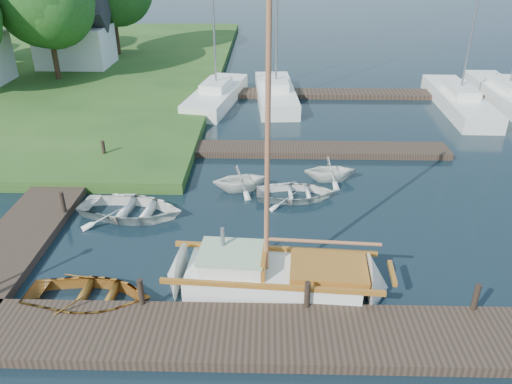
{
  "coord_description": "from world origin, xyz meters",
  "views": [
    {
      "loc": [
        0.38,
        -15.67,
        9.3
      ],
      "look_at": [
        0.0,
        0.0,
        1.2
      ],
      "focal_mm": 35.0,
      "sensor_mm": 36.0,
      "label": 1
    }
  ],
  "objects_px": {
    "mooring_post_3": "(476,297)",
    "mooring_post_5": "(104,149)",
    "mooring_post_2": "(307,294)",
    "house_c": "(74,37)",
    "dinghy": "(88,293)",
    "marina_boat_1": "(276,92)",
    "mooring_post_4": "(63,202)",
    "marina_boat_5": "(507,94)",
    "marina_boat_0": "(216,94)",
    "tender_b": "(240,177)",
    "tender_d": "(331,168)",
    "mooring_post_1": "(141,292)",
    "tender_c": "(296,191)",
    "sailboat": "(278,278)",
    "tender_a": "(131,206)",
    "marina_boat_4": "(459,99)"
  },
  "relations": [
    {
      "from": "mooring_post_3",
      "to": "marina_boat_0",
      "type": "distance_m",
      "value": 21.24
    },
    {
      "from": "mooring_post_1",
      "to": "mooring_post_5",
      "type": "relative_size",
      "value": 1.0
    },
    {
      "from": "marina_boat_4",
      "to": "tender_b",
      "type": "bearing_deg",
      "value": 133.43
    },
    {
      "from": "tender_d",
      "to": "marina_boat_1",
      "type": "relative_size",
      "value": 0.2
    },
    {
      "from": "mooring_post_4",
      "to": "mooring_post_5",
      "type": "bearing_deg",
      "value": 90.0
    },
    {
      "from": "mooring_post_1",
      "to": "house_c",
      "type": "xyz_separation_m",
      "value": [
        -11.0,
        27.0,
        1.88
      ]
    },
    {
      "from": "mooring_post_2",
      "to": "house_c",
      "type": "height_order",
      "value": "house_c"
    },
    {
      "from": "mooring_post_2",
      "to": "marina_boat_1",
      "type": "distance_m",
      "value": 19.77
    },
    {
      "from": "marina_boat_1",
      "to": "marina_boat_4",
      "type": "xyz_separation_m",
      "value": [
        10.94,
        -1.17,
        -0.01
      ]
    },
    {
      "from": "tender_b",
      "to": "marina_boat_0",
      "type": "relative_size",
      "value": 0.21
    },
    {
      "from": "tender_b",
      "to": "house_c",
      "type": "bearing_deg",
      "value": 20.85
    },
    {
      "from": "tender_b",
      "to": "mooring_post_2",
      "type": "bearing_deg",
      "value": -177.14
    },
    {
      "from": "marina_boat_0",
      "to": "marina_boat_5",
      "type": "distance_m",
      "value": 17.93
    },
    {
      "from": "mooring_post_1",
      "to": "tender_c",
      "type": "xyz_separation_m",
      "value": [
        4.52,
        6.84,
        -0.38
      ]
    },
    {
      "from": "dinghy",
      "to": "tender_c",
      "type": "xyz_separation_m",
      "value": [
        6.11,
        6.54,
        -0.04
      ]
    },
    {
      "from": "mooring_post_2",
      "to": "tender_b",
      "type": "height_order",
      "value": "tender_b"
    },
    {
      "from": "marina_boat_1",
      "to": "marina_boat_5",
      "type": "bearing_deg",
      "value": -94.1
    },
    {
      "from": "tender_d",
      "to": "marina_boat_0",
      "type": "xyz_separation_m",
      "value": [
        -5.85,
        10.86,
        -0.01
      ]
    },
    {
      "from": "marina_boat_1",
      "to": "marina_boat_5",
      "type": "xyz_separation_m",
      "value": [
        14.27,
        -0.05,
        -0.01
      ]
    },
    {
      "from": "mooring_post_2",
      "to": "tender_b",
      "type": "relative_size",
      "value": 0.35
    },
    {
      "from": "mooring_post_2",
      "to": "tender_a",
      "type": "height_order",
      "value": "mooring_post_2"
    },
    {
      "from": "mooring_post_3",
      "to": "mooring_post_5",
      "type": "bearing_deg",
      "value": 142.43
    },
    {
      "from": "tender_c",
      "to": "mooring_post_5",
      "type": "bearing_deg",
      "value": 67.17
    },
    {
      "from": "sailboat",
      "to": "tender_c",
      "type": "xyz_separation_m",
      "value": [
        0.77,
        5.66,
        -0.02
      ]
    },
    {
      "from": "dinghy",
      "to": "tender_b",
      "type": "xyz_separation_m",
      "value": [
        3.9,
        7.18,
        0.23
      ]
    },
    {
      "from": "mooring_post_3",
      "to": "tender_a",
      "type": "xyz_separation_m",
      "value": [
        -10.63,
        5.28,
        -0.3
      ]
    },
    {
      "from": "tender_a",
      "to": "marina_boat_0",
      "type": "relative_size",
      "value": 0.36
    },
    {
      "from": "mooring_post_5",
      "to": "marina_boat_5",
      "type": "relative_size",
      "value": 0.08
    },
    {
      "from": "mooring_post_5",
      "to": "tender_d",
      "type": "bearing_deg",
      "value": -8.66
    },
    {
      "from": "dinghy",
      "to": "marina_boat_5",
      "type": "distance_m",
      "value": 27.68
    },
    {
      "from": "house_c",
      "to": "tender_c",
      "type": "bearing_deg",
      "value": -52.42
    },
    {
      "from": "mooring_post_5",
      "to": "marina_boat_0",
      "type": "relative_size",
      "value": 0.07
    },
    {
      "from": "dinghy",
      "to": "marina_boat_1",
      "type": "bearing_deg",
      "value": -12.52
    },
    {
      "from": "mooring_post_3",
      "to": "marina_boat_1",
      "type": "bearing_deg",
      "value": 104.56
    },
    {
      "from": "mooring_post_5",
      "to": "marina_boat_0",
      "type": "xyz_separation_m",
      "value": [
        4.21,
        9.33,
        -0.13
      ]
    },
    {
      "from": "marina_boat_0",
      "to": "house_c",
      "type": "bearing_deg",
      "value": 65.87
    },
    {
      "from": "mooring_post_1",
      "to": "tender_b",
      "type": "relative_size",
      "value": 0.35
    },
    {
      "from": "tender_a",
      "to": "tender_b",
      "type": "relative_size",
      "value": 1.72
    },
    {
      "from": "tender_b",
      "to": "tender_c",
      "type": "distance_m",
      "value": 2.31
    },
    {
      "from": "mooring_post_3",
      "to": "marina_boat_5",
      "type": "xyz_separation_m",
      "value": [
        9.13,
        19.71,
        -0.14
      ]
    },
    {
      "from": "mooring_post_4",
      "to": "marina_boat_4",
      "type": "distance_m",
      "value": 23.2
    },
    {
      "from": "mooring_post_4",
      "to": "marina_boat_4",
      "type": "bearing_deg",
      "value": 35.86
    },
    {
      "from": "mooring_post_5",
      "to": "tender_d",
      "type": "xyz_separation_m",
      "value": [
        10.06,
        -1.53,
        -0.12
      ]
    },
    {
      "from": "mooring_post_4",
      "to": "marina_boat_1",
      "type": "distance_m",
      "value": 16.73
    },
    {
      "from": "marina_boat_5",
      "to": "marina_boat_4",
      "type": "bearing_deg",
      "value": 108.8
    },
    {
      "from": "mooring_post_3",
      "to": "mooring_post_5",
      "type": "distance_m",
      "value": 16.4
    },
    {
      "from": "dinghy",
      "to": "tender_d",
      "type": "relative_size",
      "value": 1.62
    },
    {
      "from": "tender_b",
      "to": "tender_c",
      "type": "height_order",
      "value": "tender_b"
    },
    {
      "from": "dinghy",
      "to": "tender_b",
      "type": "bearing_deg",
      "value": -25.39
    },
    {
      "from": "mooring_post_4",
      "to": "dinghy",
      "type": "xyz_separation_m",
      "value": [
        2.41,
        -4.7,
        -0.33
      ]
    }
  ]
}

